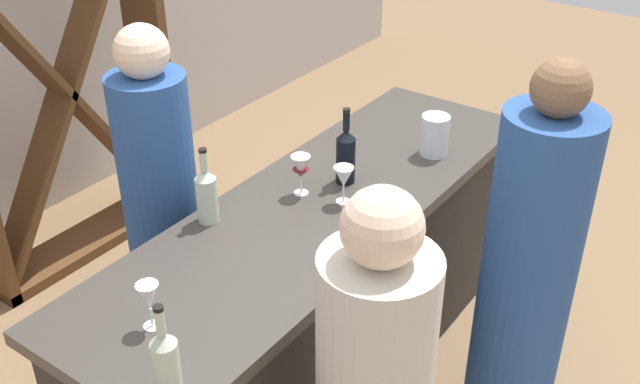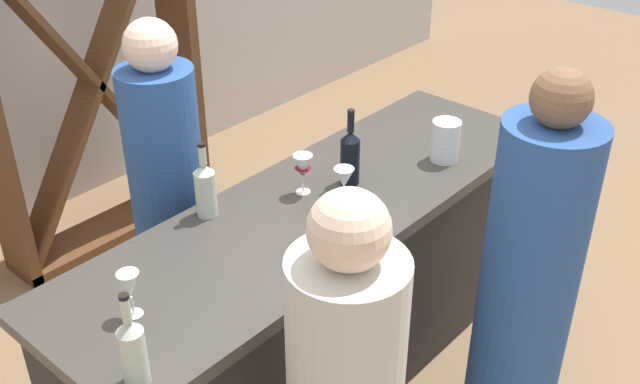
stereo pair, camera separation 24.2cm
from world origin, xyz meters
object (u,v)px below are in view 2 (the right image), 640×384
wine_rack (92,82)px  wine_glass_near_center (130,286)px  wine_bottle_leftmost_clear_pale (133,350)px  wine_bottle_center_near_black (350,156)px  wine_bottle_second_left_clear_pale (205,188)px  wine_glass_near_right (303,168)px  person_center_guest (528,283)px  wine_glass_near_left (344,179)px  water_pitcher (445,141)px  person_server_behind (171,213)px

wine_rack → wine_glass_near_center: wine_rack is taller
wine_bottle_leftmost_clear_pale → wine_bottle_center_near_black: bearing=11.8°
wine_bottle_second_left_clear_pale → wine_glass_near_right: 0.38m
wine_glass_near_right → person_center_guest: (0.31, -0.82, -0.31)m
wine_rack → wine_glass_near_right: wine_rack is taller
wine_glass_near_left → water_pitcher: (0.54, -0.09, -0.02)m
wine_bottle_center_near_black → water_pitcher: wine_bottle_center_near_black is taller
wine_bottle_leftmost_clear_pale → wine_glass_near_left: size_ratio=2.02×
wine_bottle_second_left_clear_pale → water_pitcher: 1.02m
wine_rack → wine_bottle_leftmost_clear_pale: wine_rack is taller
wine_bottle_leftmost_clear_pale → wine_glass_near_right: (1.03, 0.34, -0.00)m
wine_glass_near_center → wine_glass_near_right: size_ratio=0.97×
wine_rack → wine_bottle_second_left_clear_pale: bearing=-107.4°
wine_rack → person_center_guest: bearing=-84.7°
wine_bottle_leftmost_clear_pale → wine_glass_near_center: wine_bottle_leftmost_clear_pale is taller
wine_rack → wine_bottle_center_near_black: wine_rack is taller
wine_glass_near_left → water_pitcher: bearing=-9.5°
wine_rack → person_server_behind: wine_rack is taller
wine_glass_near_center → water_pitcher: (1.45, -0.16, -0.02)m
wine_rack → person_server_behind: (-0.36, -1.05, -0.18)m
wine_bottle_leftmost_clear_pale → wine_glass_near_right: wine_bottle_leftmost_clear_pale is taller
person_center_guest → person_server_behind: bearing=10.6°
wine_bottle_second_left_clear_pale → water_pitcher: (0.93, -0.42, -0.02)m
wine_glass_near_left → wine_glass_near_center: (-0.91, 0.06, 0.00)m
wine_bottle_leftmost_clear_pale → wine_rack: bearing=59.3°
wine_bottle_second_left_clear_pale → person_center_guest: (0.66, -0.98, -0.31)m
wine_rack → person_center_guest: (0.22, -2.37, -0.20)m
wine_bottle_center_near_black → wine_glass_near_center: 1.05m
wine_bottle_center_near_black → person_center_guest: bearing=-79.6°
wine_bottle_second_left_clear_pale → wine_glass_near_left: 0.51m
wine_bottle_leftmost_clear_pale → person_center_guest: (1.34, -0.48, -0.31)m
wine_bottle_second_left_clear_pale → wine_glass_near_left: wine_bottle_second_left_clear_pale is taller
wine_glass_near_center → person_center_guest: person_center_guest is taller
wine_glass_near_left → wine_bottle_second_left_clear_pale: bearing=140.0°
wine_glass_near_right → water_pitcher: size_ratio=0.93×
wine_glass_near_right → person_center_guest: person_center_guest is taller
wine_bottle_center_near_black → person_server_behind: bearing=127.0°
wine_bottle_center_near_black → person_center_guest: person_center_guest is taller
wine_bottle_center_near_black → wine_glass_near_left: size_ratio=2.11×
wine_bottle_leftmost_clear_pale → wine_glass_near_right: bearing=18.2°
wine_glass_near_left → wine_glass_near_right: wine_glass_near_right is taller
wine_rack → wine_glass_near_left: 1.72m
person_server_behind → wine_glass_near_right: bearing=11.5°
wine_bottle_leftmost_clear_pale → person_server_behind: bearing=47.7°
wine_glass_near_right → person_server_behind: 0.64m
wine_glass_near_left → wine_rack: bearing=88.4°
wine_bottle_center_near_black → wine_rack: bearing=93.0°
water_pitcher → person_center_guest: person_center_guest is taller
wine_rack → water_pitcher: wine_rack is taller
wine_glass_near_left → person_center_guest: person_center_guest is taller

